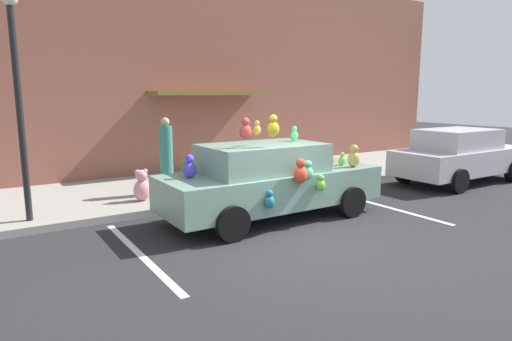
% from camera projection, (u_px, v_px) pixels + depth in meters
% --- Properties ---
extents(ground_plane, '(60.00, 60.00, 0.00)m').
position_uv_depth(ground_plane, '(307.00, 242.00, 7.51)').
color(ground_plane, '#262628').
extents(sidewalk, '(24.00, 4.00, 0.15)m').
position_uv_depth(sidewalk, '(188.00, 187.00, 11.63)').
color(sidewalk, gray).
rests_on(sidewalk, ground).
extents(storefront_building, '(24.00, 1.25, 6.40)m').
position_uv_depth(storefront_building, '(156.00, 71.00, 12.88)').
color(storefront_building, brown).
rests_on(storefront_building, ground).
extents(parking_stripe_front, '(0.12, 3.60, 0.01)m').
position_uv_depth(parking_stripe_front, '(382.00, 206.00, 9.94)').
color(parking_stripe_front, silver).
rests_on(parking_stripe_front, ground).
extents(parking_stripe_rear, '(0.12, 3.60, 0.01)m').
position_uv_depth(parking_stripe_rear, '(140.00, 254.00, 6.93)').
color(parking_stripe_rear, silver).
rests_on(parking_stripe_rear, ground).
extents(plush_covered_car, '(4.59, 2.02, 2.15)m').
position_uv_depth(plush_covered_car, '(270.00, 180.00, 8.83)').
color(plush_covered_car, gray).
rests_on(plush_covered_car, ground).
extents(parked_sedan_behind, '(4.36, 1.90, 1.54)m').
position_uv_depth(parked_sedan_behind, '(460.00, 155.00, 12.46)').
color(parked_sedan_behind, '#B7B7BC').
rests_on(parked_sedan_behind, ground).
extents(teddy_bear_on_sidewalk, '(0.38, 0.32, 0.72)m').
position_uv_depth(teddy_bear_on_sidewalk, '(142.00, 186.00, 9.75)').
color(teddy_bear_on_sidewalk, pink).
rests_on(teddy_bear_on_sidewalk, sidewalk).
extents(street_lamp_post, '(0.28, 0.28, 4.17)m').
position_uv_depth(street_lamp_post, '(17.00, 85.00, 7.84)').
color(street_lamp_post, black).
rests_on(street_lamp_post, sidewalk).
extents(pedestrian_near_shopfront, '(0.31, 0.31, 1.83)m').
position_uv_depth(pedestrian_near_shopfront, '(166.00, 158.00, 10.39)').
color(pedestrian_near_shopfront, '#358076').
rests_on(pedestrian_near_shopfront, sidewalk).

